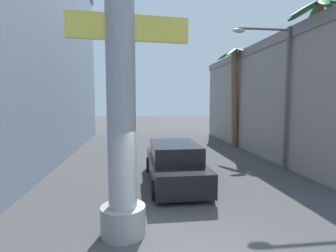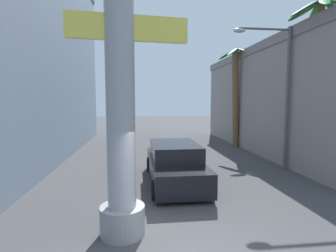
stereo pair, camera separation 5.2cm
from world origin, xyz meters
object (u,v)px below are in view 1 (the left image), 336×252
Objects in this scene: palm_tree_near_right at (317,63)px; palm_tree_mid_right at (235,90)px; street_lamp at (278,83)px; pedestrian_far_left at (71,134)px; neon_sign_pole at (121,38)px; car_lead at (175,164)px.

palm_tree_mid_right is (-0.46, 7.61, -0.76)m from palm_tree_near_right.
street_lamp is 0.91× the size of palm_tree_near_right.
neon_sign_pole is at bearing -71.58° from pedestrian_far_left.
street_lamp is 1.87m from palm_tree_near_right.
neon_sign_pole reaches higher than car_lead.
street_lamp is 0.96× the size of palm_tree_mid_right.
neon_sign_pole reaches higher than palm_tree_near_right.
car_lead is 0.69× the size of palm_tree_near_right.
car_lead is 0.73× the size of palm_tree_mid_right.
palm_tree_mid_right is at bearing 93.43° from palm_tree_near_right.
pedestrian_far_left reaches higher than car_lead.
neon_sign_pole is 1.46× the size of street_lamp.
street_lamp is 3.97× the size of pedestrian_far_left.
palm_tree_near_right is (7.62, 3.80, 0.15)m from neon_sign_pole.
neon_sign_pole is 8.69m from street_lamp.
car_lead is at bearing -163.58° from street_lamp.
pedestrian_far_left is at bearing 148.35° from street_lamp.
car_lead is (1.81, 3.87, -3.84)m from neon_sign_pole.
street_lamp reaches higher than car_lead.
palm_tree_mid_right is at bearing 54.65° from car_lead.
palm_tree_mid_right is at bearing -3.15° from pedestrian_far_left.
pedestrian_far_left is (-5.82, 8.15, 0.23)m from car_lead.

